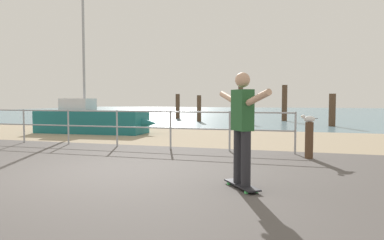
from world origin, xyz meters
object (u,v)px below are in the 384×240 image
(sailboat, at_px, (95,120))
(skateboarder, at_px, (242,121))
(seagull, at_px, (309,119))
(skateboard, at_px, (242,185))
(bollard_short, at_px, (309,141))

(sailboat, relative_size, skateboarder, 3.43)
(sailboat, bearing_deg, seagull, -26.57)
(skateboard, bearing_deg, skateboarder, 174.64)
(seagull, bearing_deg, skateboarder, -107.68)
(sailboat, distance_m, skateboarder, 10.04)
(skateboarder, bearing_deg, seagull, 72.32)
(skateboard, bearing_deg, sailboat, 134.46)
(sailboat, distance_m, bollard_short, 8.98)
(skateboard, distance_m, seagull, 3.41)
(skateboard, distance_m, bollard_short, 3.33)
(sailboat, xyz_separation_m, seagull, (8.03, -4.01, 0.39))
(skateboarder, xyz_separation_m, seagull, (1.00, 3.14, -0.10))
(skateboard, relative_size, bollard_short, 0.91)
(sailboat, xyz_separation_m, bollard_short, (8.04, -4.00, -0.11))
(skateboarder, bearing_deg, skateboard, -5.36)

